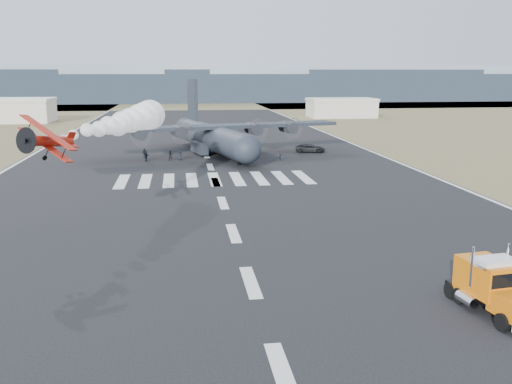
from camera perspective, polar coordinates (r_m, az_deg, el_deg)
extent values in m
plane|color=black|center=(28.18, 2.66, -17.64)|extent=(500.00, 500.00, 0.00)
cube|color=olive|center=(254.51, -6.78, 8.71)|extent=(500.00, 80.00, 0.00)
cube|color=gray|center=(290.50, -20.08, 10.15)|extent=(150.00, 50.00, 17.00)
cube|color=gray|center=(284.22, -6.93, 10.34)|extent=(150.00, 50.00, 13.00)
cube|color=gray|center=(292.55, 6.12, 10.60)|extent=(150.00, 50.00, 15.00)
cube|color=gray|center=(314.38, 17.90, 10.37)|extent=(150.00, 50.00, 17.00)
cube|color=beige|center=(175.96, -23.58, 7.39)|extent=(24.00, 14.00, 6.00)
cube|color=silver|center=(175.79, -23.67, 8.46)|extent=(24.50, 14.50, 0.80)
cube|color=beige|center=(181.63, 8.52, 8.22)|extent=(20.00, 12.00, 5.20)
cube|color=silver|center=(181.47, 8.55, 9.14)|extent=(20.50, 12.50, 0.80)
cube|color=black|center=(37.49, 21.72, -9.89)|extent=(1.84, 6.37, 0.23)
cube|color=orange|center=(36.16, 22.96, -8.22)|extent=(2.51, 1.96, 2.03)
cube|color=black|center=(35.48, 23.79, -8.11)|extent=(2.03, 0.38, 0.83)
cube|color=white|center=(36.03, 22.82, -6.49)|extent=(2.49, 1.77, 0.46)
cube|color=orange|center=(37.48, 21.35, -7.83)|extent=(2.54, 2.14, 2.40)
cylinder|color=black|center=(34.61, 23.44, -11.88)|extent=(0.50, 1.06, 1.02)
cylinder|color=black|center=(37.44, 19.71, -9.77)|extent=(0.50, 1.06, 1.02)
cylinder|color=black|center=(38.65, 22.33, -9.28)|extent=(0.50, 1.06, 1.02)
cylinder|color=black|center=(38.14, 18.91, -9.30)|extent=(0.50, 1.06, 1.02)
cylinder|color=black|center=(39.33, 21.51, -8.85)|extent=(0.50, 1.06, 1.02)
cylinder|color=#B7210C|center=(49.33, -19.89, 4.80)|extent=(2.13, 4.73, 0.84)
sphere|color=black|center=(49.45, -19.81, 5.20)|extent=(0.66, 0.66, 0.66)
cylinder|color=black|center=(47.38, -21.17, 4.44)|extent=(1.06, 0.80, 0.94)
cylinder|color=black|center=(47.10, -21.37, 4.38)|extent=(1.98, 0.61, 2.06)
cube|color=#B7210C|center=(49.04, -20.07, 4.36)|extent=(5.09, 2.32, 2.67)
cube|color=#B7210C|center=(48.67, -20.32, 5.62)|extent=(5.25, 2.36, 2.76)
cube|color=#B7210C|center=(51.17, -18.78, 5.63)|extent=(0.33, 0.84, 0.94)
cube|color=#B7210C|center=(51.22, -18.75, 5.11)|extent=(1.98, 1.16, 0.07)
cylinder|color=black|center=(49.18, -20.98, 3.38)|extent=(0.22, 0.43, 0.41)
cylinder|color=black|center=(48.46, -19.43, 3.37)|extent=(0.22, 0.43, 0.41)
sphere|color=white|center=(51.38, -18.65, 5.14)|extent=(0.66, 0.66, 0.66)
sphere|color=white|center=(53.38, -17.56, 5.47)|extent=(0.96, 0.96, 0.96)
sphere|color=white|center=(55.39, -16.55, 5.78)|extent=(1.25, 1.25, 1.25)
sphere|color=white|center=(57.42, -15.60, 6.06)|extent=(1.55, 1.55, 1.55)
sphere|color=white|center=(59.46, -14.72, 6.32)|extent=(1.85, 1.85, 1.85)
sphere|color=white|center=(61.52, -13.90, 6.57)|extent=(2.15, 2.15, 2.15)
sphere|color=white|center=(63.59, -13.13, 6.79)|extent=(2.45, 2.45, 2.45)
sphere|color=white|center=(65.68, -12.41, 7.00)|extent=(2.75, 2.75, 2.75)
sphere|color=white|center=(67.77, -11.73, 7.20)|extent=(3.05, 3.05, 3.05)
sphere|color=white|center=(69.88, -11.09, 7.38)|extent=(3.35, 3.35, 3.35)
sphere|color=white|center=(71.99, -10.49, 7.56)|extent=(3.65, 3.65, 3.65)
cylinder|color=#1F242F|center=(97.68, -4.18, 5.38)|extent=(11.74, 30.61, 4.35)
sphere|color=#1F242F|center=(83.41, -0.95, 4.29)|extent=(4.35, 4.35, 4.35)
cone|color=#1F242F|center=(112.20, -6.59, 6.18)|extent=(5.83, 7.40, 4.35)
cube|color=#1F242F|center=(96.44, -4.00, 6.54)|extent=(43.33, 15.18, 0.54)
cylinder|color=#1F242F|center=(92.76, -11.62, 5.77)|extent=(2.92, 4.49, 1.96)
cylinder|color=#3F3F44|center=(90.63, -11.37, 5.64)|extent=(3.60, 0.97, 3.70)
cylinder|color=#1F242F|center=(94.16, -7.69, 6.00)|extent=(2.92, 4.49, 1.96)
cylinder|color=#3F3F44|center=(92.06, -7.35, 5.87)|extent=(3.60, 0.97, 3.70)
cylinder|color=#1F242F|center=(98.19, -0.25, 6.34)|extent=(2.92, 4.49, 1.96)
cylinder|color=#3F3F44|center=(96.18, 0.23, 6.22)|extent=(3.60, 0.97, 3.70)
cylinder|color=#1F242F|center=(100.79, 3.22, 6.47)|extent=(2.92, 4.49, 1.96)
cylinder|color=#3F3F44|center=(98.83, 3.76, 6.35)|extent=(3.60, 0.97, 3.70)
cube|color=#1F242F|center=(109.70, -6.35, 8.91)|extent=(1.84, 4.91, 8.71)
cube|color=#1F242F|center=(110.55, -6.38, 6.55)|extent=(15.58, 6.93, 0.38)
cube|color=#1F242F|center=(98.21, -5.70, 4.43)|extent=(2.88, 6.65, 1.74)
cylinder|color=black|center=(98.29, -5.69, 4.08)|extent=(0.82, 1.29, 1.20)
cube|color=#1F242F|center=(99.65, -3.05, 4.58)|extent=(2.88, 6.65, 1.74)
cylinder|color=black|center=(99.73, -3.05, 4.24)|extent=(0.82, 1.29, 1.20)
cylinder|color=black|center=(86.77, -1.72, 3.02)|extent=(0.66, 1.06, 0.98)
imported|color=black|center=(101.17, 5.45, 4.38)|extent=(5.60, 3.43, 1.45)
imported|color=black|center=(91.07, 2.44, 3.66)|extent=(0.64, 0.71, 1.67)
imported|color=black|center=(92.00, -8.55, 3.61)|extent=(0.90, 0.70, 1.63)
imported|color=black|center=(92.16, -2.63, 3.80)|extent=(1.27, 1.05, 1.79)
imported|color=black|center=(95.56, -11.08, 3.82)|extent=(1.03, 0.95, 1.60)
imported|color=black|center=(92.49, -7.62, 3.67)|extent=(0.85, 0.60, 1.58)
imported|color=black|center=(92.18, -10.94, 3.56)|extent=(0.87, 1.65, 1.69)
imported|color=black|center=(94.06, 0.27, 3.93)|extent=(0.65, 0.72, 1.67)
imported|color=black|center=(89.39, -1.79, 3.49)|extent=(0.91, 0.76, 1.61)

